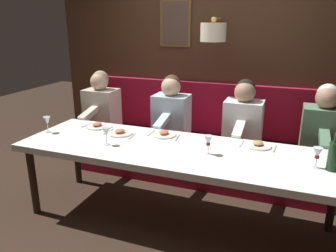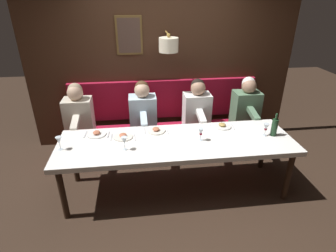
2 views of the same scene
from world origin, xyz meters
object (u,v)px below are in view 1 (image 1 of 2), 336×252
Objects in this scene: wine_glass_0 at (208,141)px; dining_table at (177,154)px; diner_middle at (171,112)px; wine_glass_3 at (106,132)px; diner_nearest at (323,127)px; wine_bottle at (333,156)px; wine_glass_1 at (317,154)px; wine_glass_2 at (47,121)px; diner_near at (243,119)px; diner_far at (101,105)px.

dining_table is at bearing 84.03° from wine_glass_0.
diner_middle reaches higher than wine_glass_3.
diner_nearest reaches higher than wine_bottle.
diner_nearest reaches higher than wine_glass_3.
wine_glass_0 is 0.84m from wine_glass_1.
wine_glass_0 and wine_glass_2 have the same top height.
diner_middle reaches higher than dining_table.
diner_far is (0.00, 1.76, 0.00)m from diner_near.
diner_near and diner_middle have the same top height.
diner_middle is 4.82× the size of wine_glass_1.
wine_glass_0 and wine_glass_3 have the same top height.
dining_table is at bearing 125.65° from diner_nearest.
diner_far is 4.82× the size of wine_glass_1.
wine_glass_2 reaches higher than dining_table.
diner_far is 2.64× the size of wine_bottle.
wine_glass_0 reaches higher than dining_table.
wine_bottle is at bearing -89.16° from wine_glass_0.
diner_middle is 1.84m from wine_bottle.
wine_glass_1 is at bearing 173.46° from diner_nearest.
dining_table is 1.14m from wine_glass_1.
wine_glass_1 is (-0.89, 0.10, 0.04)m from diner_nearest.
diner_middle is at bearing 90.00° from diner_nearest.
diner_nearest is at bearing -70.34° from wine_glass_2.
diner_near is 4.82× the size of wine_glass_3.
wine_glass_0 is (-0.91, 0.94, 0.04)m from diner_nearest.
dining_table is at bearing 153.08° from diner_near.
diner_nearest is at bearing -90.00° from diner_far.
diner_middle reaches higher than wine_glass_1.
wine_glass_3 is at bearing 118.81° from diner_nearest.
diner_nearest and diner_far have the same top height.
diner_middle is 1.13m from wine_glass_0.
diner_middle is at bearing 23.05° from dining_table.
diner_near is 1.00× the size of diner_middle.
diner_nearest reaches higher than wine_glass_1.
diner_far is 1.23m from wine_glass_3.
diner_far is 4.82× the size of wine_glass_2.
diner_far is at bearing 33.90° from wine_glass_3.
wine_glass_3 is at bearing -146.10° from diner_far.
dining_table is at bearing -77.56° from wine_glass_3.
diner_near is at bearing -90.00° from diner_far.
wine_glass_2 is at bearing 90.61° from wine_bottle.
wine_glass_1 is 0.55× the size of wine_bottle.
dining_table is 0.66m from wine_glass_3.
diner_middle is (0.00, 0.82, 0.00)m from diner_near.
diner_nearest reaches higher than wine_glass_2.
wine_glass_1 is (-0.89, -0.68, 0.04)m from diner_near.
diner_far is 4.82× the size of wine_glass_0.
diner_near is (0.00, 0.78, 0.00)m from diner_nearest.
dining_table is 0.97m from diner_middle.
diner_nearest is 4.82× the size of wine_glass_3.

